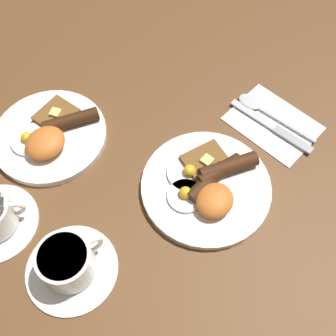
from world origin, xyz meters
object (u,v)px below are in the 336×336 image
Objects in this scene: breakfast_plate_near at (208,184)px; knife at (275,128)px; breakfast_plate_far at (50,135)px; spoon at (257,106)px; teacup_near at (69,264)px.

breakfast_plate_near is 1.25× the size of knife.
breakfast_plate_far reaches higher than spoon.
breakfast_plate_near is 1.31× the size of spoon.
teacup_near is at bearing 78.21° from knife.
breakfast_plate_far is at bearing 50.36° from spoon.
breakfast_plate_near is at bearing -72.50° from breakfast_plate_far.
breakfast_plate_far is 1.47× the size of teacup_near.
breakfast_plate_near is 1.56× the size of teacup_near.
knife is (0.19, -0.03, -0.01)m from breakfast_plate_near.
teacup_near is 0.48m from knife.
spoon is (0.22, 0.02, -0.01)m from breakfast_plate_near.
breakfast_plate_far is at bearing 53.09° from teacup_near.
teacup_near is at bearing 84.57° from spoon.
breakfast_plate_near is 0.22m from spoon.
teacup_near is 0.49m from spoon.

